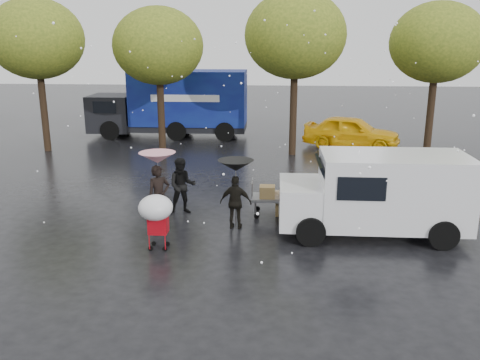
# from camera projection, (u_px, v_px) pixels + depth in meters

# --- Properties ---
(ground) EXTENTS (90.00, 90.00, 0.00)m
(ground) POSITION_uv_depth(u_px,v_px,m) (210.00, 234.00, 13.78)
(ground) COLOR black
(ground) RESTS_ON ground
(person_pink) EXTENTS (0.76, 0.69, 1.75)m
(person_pink) POSITION_uv_depth(u_px,v_px,m) (159.00, 196.00, 14.19)
(person_pink) COLOR black
(person_pink) RESTS_ON ground
(person_middle) EXTENTS (0.94, 0.80, 1.71)m
(person_middle) POSITION_uv_depth(u_px,v_px,m) (182.00, 186.00, 15.21)
(person_middle) COLOR black
(person_middle) RESTS_ON ground
(person_black) EXTENTS (0.92, 0.46, 1.51)m
(person_black) POSITION_uv_depth(u_px,v_px,m) (236.00, 202.00, 14.01)
(person_black) COLOR black
(person_black) RESTS_ON ground
(umbrella_pink) EXTENTS (1.01, 1.01, 2.12)m
(umbrella_pink) POSITION_uv_depth(u_px,v_px,m) (157.00, 158.00, 13.89)
(umbrella_pink) COLOR #4C4C4C
(umbrella_pink) RESTS_ON ground
(umbrella_black) EXTENTS (0.98, 0.98, 1.95)m
(umbrella_black) POSITION_uv_depth(u_px,v_px,m) (236.00, 166.00, 13.73)
(umbrella_black) COLOR #4C4C4C
(umbrella_black) RESTS_ON ground
(vendor_cart) EXTENTS (1.52, 0.80, 1.27)m
(vendor_cart) POSITION_uv_depth(u_px,v_px,m) (280.00, 192.00, 15.02)
(vendor_cart) COLOR slate
(vendor_cart) RESTS_ON ground
(shopping_cart) EXTENTS (0.84, 0.84, 1.46)m
(shopping_cart) POSITION_uv_depth(u_px,v_px,m) (156.00, 211.00, 12.40)
(shopping_cart) COLOR red
(shopping_cart) RESTS_ON ground
(white_van) EXTENTS (4.91, 2.18, 2.20)m
(white_van) POSITION_uv_depth(u_px,v_px,m) (378.00, 193.00, 13.51)
(white_van) COLOR white
(white_van) RESTS_ON ground
(blue_truck) EXTENTS (8.30, 2.60, 3.50)m
(blue_truck) POSITION_uv_depth(u_px,v_px,m) (174.00, 104.00, 26.94)
(blue_truck) COLOR navy
(blue_truck) RESTS_ON ground
(box_ground_near) EXTENTS (0.58, 0.53, 0.42)m
(box_ground_near) POSITION_uv_depth(u_px,v_px,m) (321.00, 218.00, 14.42)
(box_ground_near) COLOR olive
(box_ground_near) RESTS_ON ground
(box_ground_far) EXTENTS (0.45, 0.36, 0.35)m
(box_ground_far) POSITION_uv_depth(u_px,v_px,m) (283.00, 209.00, 15.22)
(box_ground_far) COLOR olive
(box_ground_far) RESTS_ON ground
(yellow_taxi) EXTENTS (4.88, 3.10, 1.55)m
(yellow_taxi) POSITION_uv_depth(u_px,v_px,m) (351.00, 132.00, 24.41)
(yellow_taxi) COLOR yellow
(yellow_taxi) RESTS_ON ground
(tree_row) EXTENTS (21.60, 4.40, 7.12)m
(tree_row) POSITION_uv_depth(u_px,v_px,m) (227.00, 41.00, 22.07)
(tree_row) COLOR black
(tree_row) RESTS_ON ground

